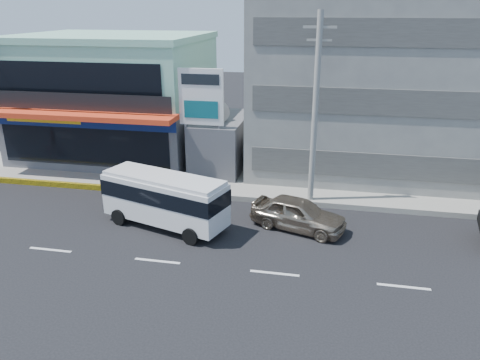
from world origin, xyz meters
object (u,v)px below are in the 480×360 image
billboard (201,104)px  utility_pole_near (315,111)px  sedan (298,214)px  shop_building (117,100)px  satellite_dish (218,120)px  concrete_building (387,59)px  minibus (165,197)px

billboard → utility_pole_near: bearing=-15.5°
utility_pole_near → sedan: (-0.42, -3.13, -4.36)m
shop_building → utility_pole_near: size_ratio=1.24×
satellite_dish → billboard: (-0.50, -1.80, 1.35)m
concrete_building → sedan: 13.16m
utility_pole_near → minibus: bearing=-148.8°
shop_building → minibus: 13.10m
concrete_building → utility_pole_near: 8.79m
billboard → utility_pole_near: 6.75m
utility_pole_near → sedan: 5.39m
concrete_building → billboard: (-10.50, -5.80, -2.07)m
minibus → satellite_dish: bearing=84.2°
concrete_building → shop_building: bearing=-176.6°
minibus → sedan: size_ratio=1.43×
billboard → minibus: (-0.28, -5.91, -3.36)m
minibus → sedan: 6.48m
concrete_building → sedan: size_ratio=3.47×
concrete_building → sedan: bearing=-112.4°
shop_building → sedan: (13.58, -9.67, -3.21)m
billboard → sedan: (6.08, -4.93, -4.14)m
billboard → minibus: size_ratio=1.05×
concrete_building → satellite_dish: bearing=-158.2°
sedan → concrete_building: bearing=-4.3°
satellite_dish → billboard: bearing=-105.5°
billboard → minibus: 6.80m
billboard → satellite_dish: bearing=74.5°
utility_pole_near → satellite_dish: bearing=149.0°
satellite_dish → utility_pole_near: size_ratio=0.15×
satellite_dish → minibus: 8.00m
utility_pole_near → minibus: 8.70m
concrete_building → billboard: bearing=-151.1°
billboard → minibus: billboard is taller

